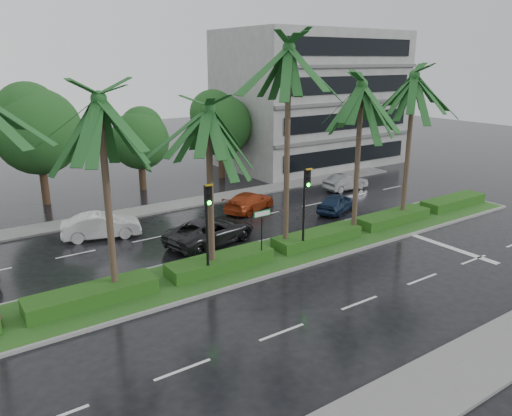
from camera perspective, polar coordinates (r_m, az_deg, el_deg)
ground at (r=24.45m, az=3.24°, el=-6.33°), size 120.00×120.00×0.00m
near_sidewalk at (r=18.44m, az=23.92°, el=-15.85°), size 40.00×2.40×0.12m
far_sidewalk at (r=34.13m, az=-9.23°, el=0.30°), size 40.00×2.00×0.12m
median at (r=25.15m, az=1.84°, el=-5.45°), size 36.00×4.00×0.15m
hedge at (r=25.01m, az=1.85°, el=-4.66°), size 35.20×1.40×0.60m
lane_markings at (r=26.01m, az=9.13°, el=-5.06°), size 34.00×13.06×0.01m
palm_row at (r=22.65m, az=-0.60°, el=12.56°), size 26.30×4.20×10.71m
signal_median_left at (r=21.55m, az=-5.54°, el=-1.09°), size 0.34×0.42×4.36m
signal_median_right at (r=24.58m, az=5.69°, el=1.14°), size 0.34×0.42×4.36m
street_sign at (r=23.50m, az=0.68°, el=-1.74°), size 0.95×0.09×2.60m
bg_trees at (r=38.19m, az=-13.37°, el=9.12°), size 33.19×5.68×8.20m
building at (r=47.36m, az=6.28°, el=12.27°), size 16.00×10.00×12.00m
car_white at (r=28.89m, az=-17.27°, el=-1.95°), size 2.58×4.47×1.39m
car_darkgrey at (r=26.81m, az=-5.23°, el=-2.61°), size 3.53×5.62×1.45m
car_red at (r=32.56m, az=-0.77°, el=0.74°), size 3.27×4.56×1.23m
car_blue at (r=32.69m, az=9.25°, el=0.60°), size 2.73×3.93×1.24m
car_grey at (r=38.36m, az=10.20°, el=2.92°), size 1.40×3.73×1.22m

